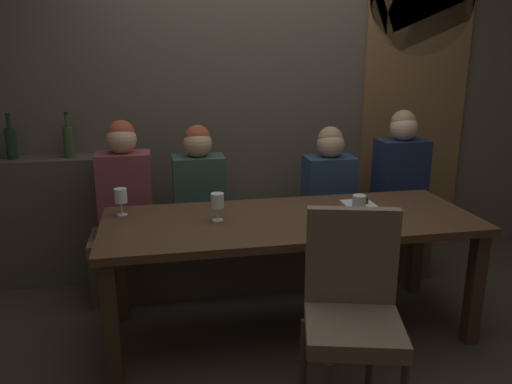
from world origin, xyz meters
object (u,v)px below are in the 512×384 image
object	(u,v)px
chair_near_side	(352,300)
banquette_bench	(265,253)
dining_table	(290,231)
diner_far_end	(329,178)
diner_near_end	(401,168)
diner_bearded	(199,181)
dessert_plate	(359,202)
wine_glass_end_left	(217,201)
wine_glass_near_right	(121,197)
diner_redhead	(125,182)
wine_bottle_dark_red	(11,142)
espresso_cup	(365,228)
wine_bottle_pale_label	(69,141)
wine_glass_end_right	(359,204)

from	to	relation	value
chair_near_side	banquette_bench	bearing A→B (deg)	94.51
dining_table	chair_near_side	size ratio (longest dim) A/B	2.24
diner_far_end	diner_near_end	world-z (taller)	diner_near_end
diner_bearded	dessert_plate	size ratio (longest dim) A/B	3.96
chair_near_side	diner_far_end	size ratio (longest dim) A/B	1.36
wine_glass_end_left	wine_glass_near_right	bearing A→B (deg)	158.80
diner_near_end	chair_near_side	bearing A→B (deg)	-123.36
chair_near_side	diner_redhead	xyz separation A→B (m)	(-1.10, 1.42, 0.27)
diner_far_end	wine_bottle_dark_red	distance (m)	2.29
dining_table	diner_bearded	bearing A→B (deg)	123.52
wine_bottle_dark_red	espresso_cup	distance (m)	2.52
chair_near_side	dessert_plate	world-z (taller)	chair_near_side
wine_bottle_dark_red	diner_far_end	bearing A→B (deg)	-9.22
diner_far_end	wine_bottle_pale_label	size ratio (longest dim) A/B	2.21
wine_glass_near_right	wine_bottle_dark_red	bearing A→B (deg)	134.35
banquette_bench	wine_bottle_pale_label	distance (m)	1.65
diner_near_end	wine_glass_end_right	distance (m)	1.08
chair_near_side	wine_bottle_pale_label	size ratio (longest dim) A/B	3.01
diner_near_end	wine_bottle_pale_label	size ratio (longest dim) A/B	2.54
wine_glass_end_right	espresso_cup	distance (m)	0.18
banquette_bench	wine_bottle_dark_red	bearing A→B (deg)	168.94
wine_glass_end_right	wine_bottle_pale_label	bearing A→B (deg)	145.39
wine_glass_near_right	espresso_cup	distance (m)	1.43
chair_near_side	dessert_plate	xyz separation A→B (m)	(0.39, 0.89, 0.20)
chair_near_side	wine_bottle_dark_red	xyz separation A→B (m)	(-1.88, 1.77, 0.51)
dining_table	banquette_bench	distance (m)	0.82
dessert_plate	wine_glass_near_right	bearing A→B (deg)	177.07
diner_redhead	wine_bottle_dark_red	xyz separation A→B (m)	(-0.78, 0.35, 0.24)
dining_table	wine_glass_end_right	world-z (taller)	wine_glass_end_right
diner_far_end	wine_glass_near_right	size ratio (longest dim) A/B	4.39
banquette_bench	wine_glass_near_right	bearing A→B (deg)	-155.10
espresso_cup	diner_redhead	bearing A→B (deg)	142.15
espresso_cup	dessert_plate	bearing A→B (deg)	70.86
espresso_cup	dining_table	bearing A→B (deg)	135.45
diner_near_end	wine_bottle_pale_label	world-z (taller)	same
banquette_bench	espresso_cup	world-z (taller)	espresso_cup
diner_bearded	wine_glass_near_right	bearing A→B (deg)	-136.36
diner_redhead	wine_glass_end_right	xyz separation A→B (m)	(1.34, -0.87, 0.02)
dining_table	wine_bottle_pale_label	xyz separation A→B (m)	(-1.38, 1.03, 0.42)
diner_far_end	wine_bottle_dark_red	bearing A→B (deg)	170.78
banquette_bench	diner_far_end	size ratio (longest dim) A/B	3.47
wine_glass_near_right	wine_bottle_pale_label	bearing A→B (deg)	116.60
chair_near_side	wine_bottle_pale_label	distance (m)	2.36
dining_table	diner_redhead	world-z (taller)	diner_redhead
chair_near_side	wine_glass_end_left	distance (m)	0.97
wine_bottle_dark_red	wine_glass_near_right	distance (m)	1.14
banquette_bench	wine_glass_end_left	size ratio (longest dim) A/B	15.24
dining_table	diner_bearded	size ratio (longest dim) A/B	2.93
wine_glass_end_left	dessert_plate	bearing A→B (deg)	8.50
wine_bottle_pale_label	diner_bearded	bearing A→B (deg)	-18.79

